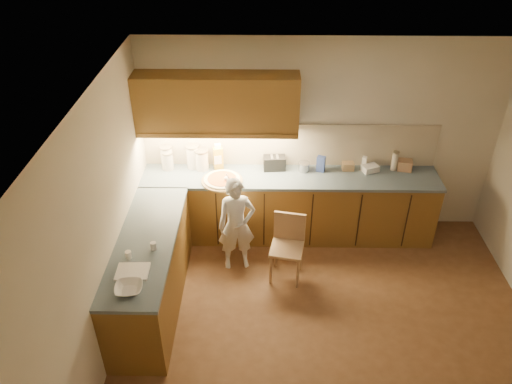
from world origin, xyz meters
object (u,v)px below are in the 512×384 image
(wooden_chair, at_px, (288,242))
(oil_jug, at_px, (218,157))
(child, at_px, (237,225))
(pizza_on_board, at_px, (222,180))
(toaster, at_px, (274,163))

(wooden_chair, bearing_deg, oil_jug, 143.09)
(child, xyz_separation_m, oil_jug, (-0.26, 0.81, 0.46))
(wooden_chair, bearing_deg, pizza_on_board, 152.30)
(child, bearing_deg, wooden_chair, -24.03)
(child, relative_size, toaster, 4.24)
(pizza_on_board, height_order, oil_jug, oil_jug)
(pizza_on_board, bearing_deg, oil_jug, 102.30)
(pizza_on_board, xyz_separation_m, oil_jug, (-0.07, 0.32, 0.14))
(child, xyz_separation_m, wooden_chair, (0.61, -0.15, -0.13))
(pizza_on_board, height_order, toaster, pizza_on_board)
(child, relative_size, wooden_chair, 1.48)
(oil_jug, bearing_deg, wooden_chair, -47.55)
(child, bearing_deg, oil_jug, 97.95)
(child, height_order, wooden_chair, child)
(child, distance_m, toaster, 1.00)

